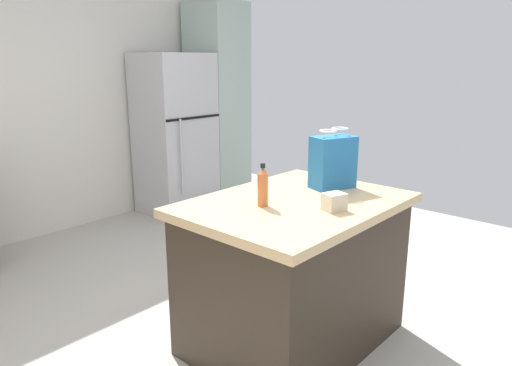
# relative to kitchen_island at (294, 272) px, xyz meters

# --- Properties ---
(ground) EXTENTS (6.46, 6.46, 0.00)m
(ground) POSITION_rel_kitchen_island_xyz_m (-0.16, 0.27, -0.45)
(ground) COLOR #ADA89E
(back_wall) EXTENTS (5.35, 0.13, 2.70)m
(back_wall) POSITION_rel_kitchen_island_xyz_m (-0.18, 2.96, 0.90)
(back_wall) COLOR silver
(back_wall) RESTS_ON ground
(kitchen_island) EXTENTS (1.26, 0.94, 0.89)m
(kitchen_island) POSITION_rel_kitchen_island_xyz_m (0.00, 0.00, 0.00)
(kitchen_island) COLOR #33281E
(kitchen_island) RESTS_ON ground
(refrigerator) EXTENTS (0.73, 0.67, 1.73)m
(refrigerator) POSITION_rel_kitchen_island_xyz_m (1.19, 2.57, 0.42)
(refrigerator) COLOR #B7B7BC
(refrigerator) RESTS_ON ground
(tall_cabinet) EXTENTS (0.53, 0.60, 2.29)m
(tall_cabinet) POSITION_rel_kitchen_island_xyz_m (1.84, 2.57, 0.70)
(tall_cabinet) COLOR #9EB2A8
(tall_cabinet) RESTS_ON ground
(shopping_bag) EXTENTS (0.30, 0.23, 0.37)m
(shopping_bag) POSITION_rel_kitchen_island_xyz_m (0.38, 0.00, 0.61)
(shopping_bag) COLOR #236BAD
(shopping_bag) RESTS_ON kitchen_island
(small_box) EXTENTS (0.13, 0.12, 0.09)m
(small_box) POSITION_rel_kitchen_island_xyz_m (-0.01, -0.26, 0.49)
(small_box) COLOR beige
(small_box) RESTS_ON kitchen_island
(bottle) EXTENTS (0.06, 0.06, 0.24)m
(bottle) POSITION_rel_kitchen_island_xyz_m (-0.20, 0.07, 0.55)
(bottle) COLOR #C66633
(bottle) RESTS_ON kitchen_island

